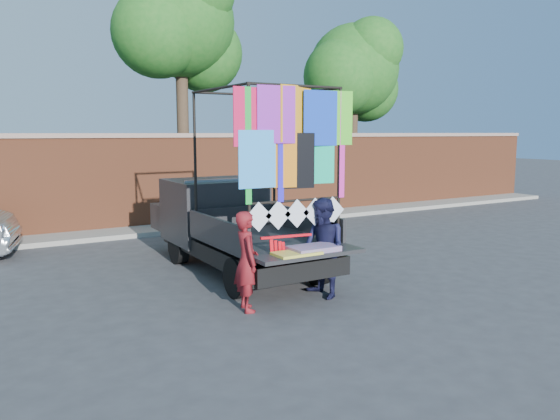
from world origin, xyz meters
TOP-DOWN VIEW (x-y plane):
  - ground at (0.00, 0.00)m, footprint 90.00×90.00m
  - brick_wall at (0.00, 7.00)m, footprint 30.00×0.45m
  - curb at (0.00, 6.30)m, footprint 30.00×1.20m
  - tree_mid at (1.02, 8.12)m, footprint 4.20×3.30m
  - tree_right at (7.52, 8.12)m, footprint 4.20×3.30m
  - pickup_truck at (-0.48, 2.02)m, footprint 2.12×5.32m
  - woman at (-1.41, -0.69)m, footprint 0.46×0.61m
  - man at (-0.06, -0.73)m, footprint 0.61×0.79m
  - streamer_bundle at (-0.82, -0.72)m, footprint 0.83×0.16m

SIDE VIEW (x-z plane):
  - ground at x=0.00m, z-range 0.00..0.00m
  - curb at x=0.00m, z-range 0.00..0.12m
  - woman at x=-1.41m, z-range 0.00..1.49m
  - man at x=-0.06m, z-range 0.00..1.61m
  - pickup_truck at x=-0.48m, z-range -0.83..2.52m
  - streamer_bundle at x=-0.82m, z-range 0.60..1.18m
  - brick_wall at x=0.00m, z-range 0.02..2.63m
  - tree_right at x=7.52m, z-range 1.44..8.06m
  - tree_mid at x=1.02m, z-range 1.83..9.56m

